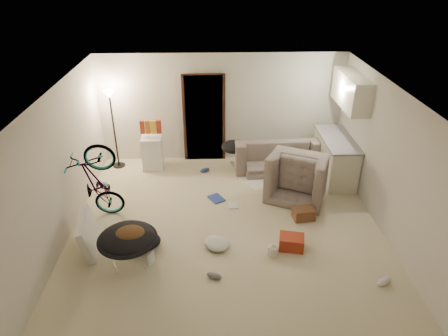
{
  "coord_description": "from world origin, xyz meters",
  "views": [
    {
      "loc": [
        -0.24,
        -5.62,
        4.38
      ],
      "look_at": [
        -0.03,
        0.6,
        1.01
      ],
      "focal_mm": 32.0,
      "sensor_mm": 36.0,
      "label": 1
    }
  ],
  "objects_px": {
    "mini_fridge": "(153,153)",
    "tv_box": "(88,233)",
    "bicycle": "(100,198)",
    "drink_case_b": "(291,242)",
    "kitchen_counter": "(335,158)",
    "sofa": "(275,157)",
    "drink_case_a": "(304,214)",
    "armchair": "(301,177)",
    "juicer": "(273,250)",
    "floor_lamp": "(112,113)",
    "saucer_chair": "(128,244)"
  },
  "relations": [
    {
      "from": "mini_fridge",
      "to": "tv_box",
      "type": "bearing_deg",
      "value": -105.38
    },
    {
      "from": "bicycle",
      "to": "drink_case_b",
      "type": "height_order",
      "value": "bicycle"
    },
    {
      "from": "tv_box",
      "to": "mini_fridge",
      "type": "bearing_deg",
      "value": 66.47
    },
    {
      "from": "kitchen_counter",
      "to": "bicycle",
      "type": "xyz_separation_m",
      "value": [
        -4.73,
        -1.39,
        -0.02
      ]
    },
    {
      "from": "sofa",
      "to": "drink_case_b",
      "type": "height_order",
      "value": "sofa"
    },
    {
      "from": "mini_fridge",
      "to": "drink_case_a",
      "type": "bearing_deg",
      "value": -36.17
    },
    {
      "from": "drink_case_a",
      "to": "armchair",
      "type": "bearing_deg",
      "value": 75.82
    },
    {
      "from": "kitchen_counter",
      "to": "bicycle",
      "type": "distance_m",
      "value": 4.93
    },
    {
      "from": "tv_box",
      "to": "juicer",
      "type": "xyz_separation_m",
      "value": [
        3.03,
        -0.28,
        -0.2
      ]
    },
    {
      "from": "sofa",
      "to": "tv_box",
      "type": "relative_size",
      "value": 2.05
    },
    {
      "from": "mini_fridge",
      "to": "drink_case_a",
      "type": "xyz_separation_m",
      "value": [
        3.03,
        -2.12,
        -0.27
      ]
    },
    {
      "from": "floor_lamp",
      "to": "bicycle",
      "type": "height_order",
      "value": "floor_lamp"
    },
    {
      "from": "kitchen_counter",
      "to": "juicer",
      "type": "xyz_separation_m",
      "value": [
        -1.7,
        -2.56,
        -0.34
      ]
    },
    {
      "from": "kitchen_counter",
      "to": "saucer_chair",
      "type": "bearing_deg",
      "value": -146.11
    },
    {
      "from": "saucer_chair",
      "to": "tv_box",
      "type": "relative_size",
      "value": 1.02
    },
    {
      "from": "sofa",
      "to": "mini_fridge",
      "type": "xyz_separation_m",
      "value": [
        -2.79,
        0.1,
        0.1
      ]
    },
    {
      "from": "drink_case_b",
      "to": "mini_fridge",
      "type": "bearing_deg",
      "value": 143.65
    },
    {
      "from": "sofa",
      "to": "drink_case_b",
      "type": "distance_m",
      "value": 2.86
    },
    {
      "from": "sofa",
      "to": "drink_case_a",
      "type": "relative_size",
      "value": 4.92
    },
    {
      "from": "bicycle",
      "to": "juicer",
      "type": "bearing_deg",
      "value": -112.65
    },
    {
      "from": "saucer_chair",
      "to": "drink_case_a",
      "type": "distance_m",
      "value": 3.22
    },
    {
      "from": "tv_box",
      "to": "drink_case_b",
      "type": "height_order",
      "value": "tv_box"
    },
    {
      "from": "sofa",
      "to": "juicer",
      "type": "height_order",
      "value": "sofa"
    },
    {
      "from": "sofa",
      "to": "drink_case_a",
      "type": "bearing_deg",
      "value": 93.96
    },
    {
      "from": "armchair",
      "to": "drink_case_a",
      "type": "height_order",
      "value": "armchair"
    },
    {
      "from": "floor_lamp",
      "to": "saucer_chair",
      "type": "bearing_deg",
      "value": -75.88
    },
    {
      "from": "tv_box",
      "to": "floor_lamp",
      "type": "bearing_deg",
      "value": 82.65
    },
    {
      "from": "armchair",
      "to": "juicer",
      "type": "bearing_deg",
      "value": 92.16
    },
    {
      "from": "kitchen_counter",
      "to": "armchair",
      "type": "distance_m",
      "value": 1.08
    },
    {
      "from": "bicycle",
      "to": "mini_fridge",
      "type": "relative_size",
      "value": 2.1
    },
    {
      "from": "saucer_chair",
      "to": "drink_case_b",
      "type": "xyz_separation_m",
      "value": [
        2.63,
        0.28,
        -0.28
      ]
    },
    {
      "from": "floor_lamp",
      "to": "drink_case_a",
      "type": "height_order",
      "value": "floor_lamp"
    },
    {
      "from": "tv_box",
      "to": "juicer",
      "type": "distance_m",
      "value": 3.05
    },
    {
      "from": "floor_lamp",
      "to": "sofa",
      "type": "height_order",
      "value": "floor_lamp"
    },
    {
      "from": "bicycle",
      "to": "saucer_chair",
      "type": "bearing_deg",
      "value": -151.75
    },
    {
      "from": "bicycle",
      "to": "saucer_chair",
      "type": "distance_m",
      "value": 1.48
    },
    {
      "from": "floor_lamp",
      "to": "mini_fridge",
      "type": "relative_size",
      "value": 2.39
    },
    {
      "from": "juicer",
      "to": "mini_fridge",
      "type": "bearing_deg",
      "value": 126.66
    },
    {
      "from": "sofa",
      "to": "bicycle",
      "type": "height_order",
      "value": "bicycle"
    },
    {
      "from": "kitchen_counter",
      "to": "drink_case_a",
      "type": "xyz_separation_m",
      "value": [
        -0.98,
        -1.57,
        -0.33
      ]
    },
    {
      "from": "mini_fridge",
      "to": "floor_lamp",
      "type": "bearing_deg",
      "value": 171.85
    },
    {
      "from": "floor_lamp",
      "to": "mini_fridge",
      "type": "xyz_separation_m",
      "value": [
        0.82,
        -0.1,
        -0.93
      ]
    },
    {
      "from": "bicycle",
      "to": "mini_fridge",
      "type": "xyz_separation_m",
      "value": [
        0.72,
        1.94,
        -0.04
      ]
    },
    {
      "from": "sofa",
      "to": "mini_fridge",
      "type": "bearing_deg",
      "value": -4.8
    },
    {
      "from": "bicycle",
      "to": "saucer_chair",
      "type": "xyz_separation_m",
      "value": [
        0.74,
        -1.29,
        -0.03
      ]
    },
    {
      "from": "mini_fridge",
      "to": "saucer_chair",
      "type": "relative_size",
      "value": 0.81
    },
    {
      "from": "drink_case_a",
      "to": "juicer",
      "type": "xyz_separation_m",
      "value": [
        -0.71,
        -0.99,
        -0.01
      ]
    },
    {
      "from": "drink_case_a",
      "to": "drink_case_b",
      "type": "distance_m",
      "value": 0.91
    },
    {
      "from": "floor_lamp",
      "to": "armchair",
      "type": "relative_size",
      "value": 1.61
    },
    {
      "from": "floor_lamp",
      "to": "juicer",
      "type": "xyz_separation_m",
      "value": [
        3.13,
        -3.21,
        -1.21
      ]
    }
  ]
}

